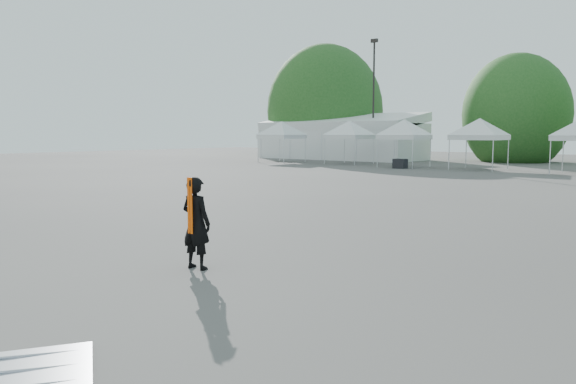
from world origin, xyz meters
The scene contains 11 objects.
ground centered at (0.00, 0.00, 0.00)m, with size 120.00×120.00×0.00m, color #474442.
marquee centered at (-22.00, 35.00, 1.97)m, with size 15.00×6.25×4.23m.
light_pole_west centered at (-18.00, 34.00, 5.77)m, with size 0.60×0.25×10.30m.
tree_far_w centered at (-26.00, 38.00, 4.54)m, with size 4.80×4.80×7.30m.
tree_mid_w centered at (-8.00, 40.00, 3.93)m, with size 4.16×4.16×6.33m.
tent_a centered at (-22.46, 27.10, 3.06)m, with size 4.16×4.16×3.88m.
tent_b centered at (-16.87, 28.61, 3.06)m, with size 4.15×4.15×3.88m.
tent_c centered at (-11.58, 27.50, 3.06)m, with size 4.08×4.08×3.88m.
tent_d centered at (-6.45, 27.99, 3.06)m, with size 4.28×4.28×3.88m.
man centered at (-0.21, -1.62, 0.81)m, with size 0.63×0.45×1.62m.
crate_west centered at (-10.98, 25.85, 0.32)m, with size 0.83×0.65×0.65m, color black.
Camera 1 is at (7.16, -8.05, 2.37)m, focal length 35.00 mm.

